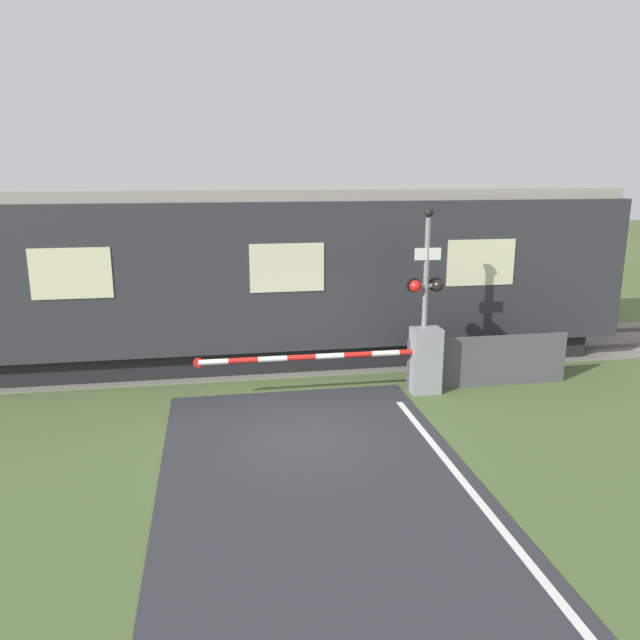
# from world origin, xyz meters

# --- Properties ---
(ground_plane) EXTENTS (80.00, 80.00, 0.00)m
(ground_plane) POSITION_xyz_m (0.00, 0.00, 0.00)
(ground_plane) COLOR #4C6033
(track_bed) EXTENTS (36.00, 3.20, 0.13)m
(track_bed) POSITION_xyz_m (0.00, 4.47, 0.02)
(track_bed) COLOR slate
(track_bed) RESTS_ON ground_plane
(train) EXTENTS (15.94, 3.12, 4.08)m
(train) POSITION_xyz_m (0.13, 4.47, 2.09)
(train) COLOR black
(train) RESTS_ON ground_plane
(crossing_barrier) EXTENTS (4.99, 0.44, 1.37)m
(crossing_barrier) POSITION_xyz_m (2.50, 1.53, 0.71)
(crossing_barrier) COLOR gray
(crossing_barrier) RESTS_ON ground_plane
(signal_post) EXTENTS (0.77, 0.26, 3.77)m
(signal_post) POSITION_xyz_m (2.82, 1.71, 2.13)
(signal_post) COLOR gray
(signal_post) RESTS_ON ground_plane
(roadside_fence) EXTENTS (3.55, 0.06, 1.10)m
(roadside_fence) POSITION_xyz_m (4.24, 1.67, 0.55)
(roadside_fence) COLOR #4C4C51
(roadside_fence) RESTS_ON ground_plane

